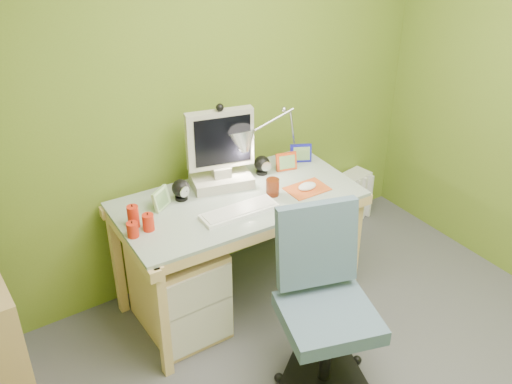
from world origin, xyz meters
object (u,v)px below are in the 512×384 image
monitor (220,143)px  radiator (347,199)px  desk (239,250)px  desk_lamp (285,122)px  task_chair (329,316)px

monitor → radiator: monitor is taller
desk → monitor: monitor is taller
desk → desk_lamp: (0.45, 0.18, 0.65)m
desk → desk_lamp: bearing=24.5°
desk_lamp → radiator: 1.08m
desk_lamp → radiator: (0.68, 0.14, -0.83)m
monitor → task_chair: bearing=-74.7°
desk → task_chair: task_chair is taller
monitor → radiator: (1.13, 0.14, -0.81)m
monitor → radiator: bearing=21.8°
monitor → desk_lamp: size_ratio=0.95×
monitor → desk_lamp: (0.45, 0.00, 0.02)m
desk → monitor: bearing=92.7°
desk_lamp → desk: bearing=-162.4°
desk → monitor: 0.66m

